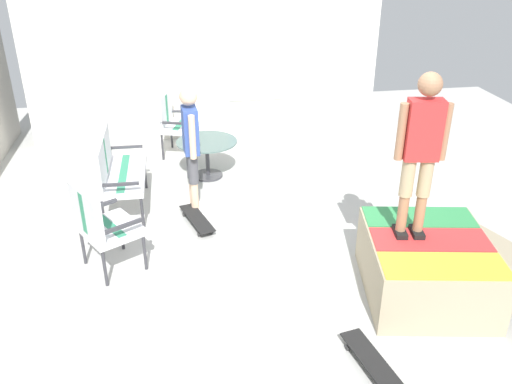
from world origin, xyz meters
The scene contains 11 objects.
ground_plane centered at (0.00, 0.00, -0.05)m, with size 12.00×12.00×0.10m, color #B2B2AD.
house_facade centered at (3.80, 0.49, 1.24)m, with size 0.23×6.00×2.48m.
skate_ramp centered at (-1.18, -1.35, 0.32)m, with size 1.69×2.23×0.64m.
patio_bench centered at (1.19, 1.93, 0.62)m, with size 1.25×0.56×1.02m.
patio_chair_near_house centered at (3.01, 1.13, 0.61)m, with size 0.75×0.70×1.02m.
patio_chair_by_wall centered at (-0.25, 1.97, 0.61)m, with size 0.81×0.79×1.02m.
patio_table centered at (2.03, 0.66, 0.40)m, with size 0.90×0.90×0.57m.
person_watching centered at (0.98, 0.92, 0.98)m, with size 0.48×0.26×1.68m.
person_skater centered at (-1.05, -1.13, 1.59)m, with size 0.28×0.47×1.64m.
skateboard_by_bench centered at (0.59, 0.91, 0.08)m, with size 0.82×0.42×0.10m.
skateboard_spare centered at (-2.14, -0.41, 0.08)m, with size 0.82×0.35×0.10m.
Camera 1 is at (-5.37, 1.12, 3.44)m, focal length 37.63 mm.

